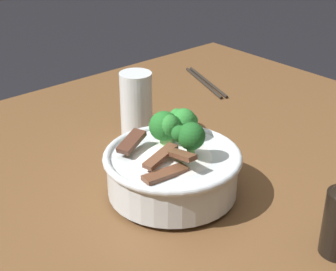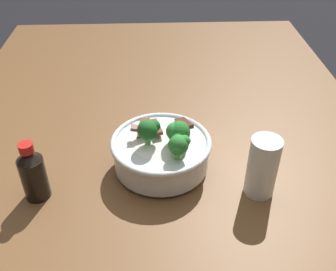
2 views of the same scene
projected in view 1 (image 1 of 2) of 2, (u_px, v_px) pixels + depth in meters
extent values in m
cube|color=brown|center=(116.00, 237.00, 0.78)|extent=(1.49, 1.07, 0.05)
cube|color=brown|center=(208.00, 186.00, 1.66)|extent=(0.08, 0.08, 0.76)
cylinder|color=silver|center=(172.00, 192.00, 0.83)|extent=(0.08, 0.08, 0.01)
cylinder|color=silver|center=(172.00, 173.00, 0.81)|extent=(0.20, 0.20, 0.06)
torus|color=silver|center=(172.00, 156.00, 0.80)|extent=(0.21, 0.21, 0.01)
ellipsoid|color=white|center=(172.00, 166.00, 0.81)|extent=(0.17, 0.17, 0.05)
cube|color=brown|center=(166.00, 174.00, 0.75)|extent=(0.07, 0.03, 0.01)
cube|color=#4C2B1E|center=(131.00, 142.00, 0.80)|extent=(0.06, 0.04, 0.02)
cube|color=brown|center=(161.00, 156.00, 0.77)|extent=(0.07, 0.03, 0.02)
cube|color=brown|center=(182.00, 155.00, 0.75)|extent=(0.02, 0.05, 0.02)
cylinder|color=#6BA84C|center=(184.00, 133.00, 0.85)|extent=(0.02, 0.02, 0.02)
sphere|color=#2D8433|center=(184.00, 121.00, 0.84)|extent=(0.04, 0.04, 0.04)
sphere|color=#2D8433|center=(191.00, 120.00, 0.84)|extent=(0.02, 0.02, 0.02)
sphere|color=#2D8433|center=(177.00, 116.00, 0.84)|extent=(0.02, 0.02, 0.02)
cylinder|color=#6BA84C|center=(191.00, 152.00, 0.78)|extent=(0.01, 0.01, 0.03)
sphere|color=#1E6023|center=(191.00, 136.00, 0.77)|extent=(0.04, 0.04, 0.04)
sphere|color=#1E6023|center=(198.00, 134.00, 0.78)|extent=(0.02, 0.02, 0.02)
sphere|color=#1E6023|center=(179.00, 134.00, 0.77)|extent=(0.02, 0.02, 0.02)
cylinder|color=#6BA84C|center=(167.00, 140.00, 0.82)|extent=(0.02, 0.02, 0.02)
sphere|color=green|center=(167.00, 126.00, 0.81)|extent=(0.04, 0.04, 0.04)
sphere|color=green|center=(172.00, 124.00, 0.82)|extent=(0.02, 0.02, 0.02)
sphere|color=green|center=(160.00, 120.00, 0.81)|extent=(0.02, 0.02, 0.02)
cylinder|color=#5B9947|center=(164.00, 140.00, 0.83)|extent=(0.01, 0.01, 0.02)
sphere|color=#237028|center=(164.00, 126.00, 0.82)|extent=(0.05, 0.05, 0.05)
sphere|color=#237028|center=(173.00, 125.00, 0.82)|extent=(0.03, 0.03, 0.03)
sphere|color=#237028|center=(157.00, 126.00, 0.82)|extent=(0.03, 0.03, 0.03)
cylinder|color=white|center=(137.00, 136.00, 1.01)|extent=(0.06, 0.06, 0.00)
cylinder|color=white|center=(136.00, 106.00, 0.98)|extent=(0.06, 0.06, 0.13)
cylinder|color=olive|center=(137.00, 116.00, 0.99)|extent=(0.05, 0.05, 0.08)
cylinder|color=#28231E|center=(208.00, 82.00, 1.26)|extent=(0.08, 0.19, 0.01)
cylinder|color=#28231E|center=(203.00, 83.00, 1.26)|extent=(0.08, 0.19, 0.01)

